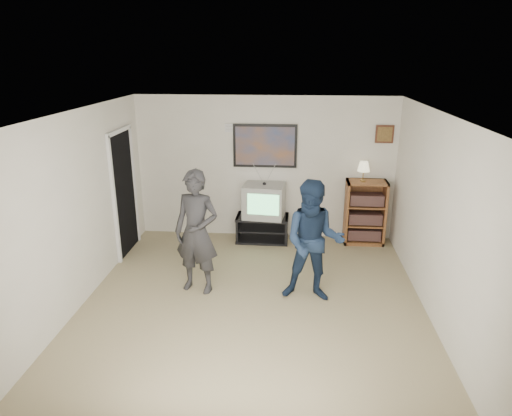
# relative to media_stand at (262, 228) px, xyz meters

# --- Properties ---
(room_shell) EXTENTS (4.51, 5.00, 2.51)m
(room_shell) POSITION_rel_media_stand_xyz_m (0.02, -1.88, 1.02)
(room_shell) COLOR #8F805B
(room_shell) RESTS_ON ground
(media_stand) EXTENTS (0.92, 0.52, 0.45)m
(media_stand) POSITION_rel_media_stand_xyz_m (0.00, 0.00, 0.00)
(media_stand) COLOR black
(media_stand) RESTS_ON room_shell
(crt_television) EXTENTS (0.74, 0.65, 0.58)m
(crt_television) POSITION_rel_media_stand_xyz_m (0.03, 0.00, 0.52)
(crt_television) COLOR #9E9F9A
(crt_television) RESTS_ON media_stand
(bookshelf) EXTENTS (0.68, 0.39, 1.12)m
(bookshelf) POSITION_rel_media_stand_xyz_m (1.77, 0.05, 0.33)
(bookshelf) COLOR brown
(bookshelf) RESTS_ON room_shell
(table_lamp) EXTENTS (0.21, 0.21, 0.33)m
(table_lamp) POSITION_rel_media_stand_xyz_m (1.69, 0.05, 1.06)
(table_lamp) COLOR #FFF7C1
(table_lamp) RESTS_ON bookshelf
(person_tall) EXTENTS (0.71, 0.55, 1.72)m
(person_tall) POSITION_rel_media_stand_xyz_m (-0.77, -1.85, 0.63)
(person_tall) COLOR #272729
(person_tall) RESTS_ON room_shell
(person_short) EXTENTS (0.85, 0.69, 1.66)m
(person_short) POSITION_rel_media_stand_xyz_m (0.80, -1.97, 0.60)
(person_short) COLOR #16253E
(person_short) RESTS_ON room_shell
(controller_left) EXTENTS (0.06, 0.14, 0.04)m
(controller_left) POSITION_rel_media_stand_xyz_m (-0.72, -1.60, 0.90)
(controller_left) COLOR white
(controller_left) RESTS_ON person_tall
(controller_right) EXTENTS (0.08, 0.11, 0.03)m
(controller_right) POSITION_rel_media_stand_xyz_m (0.82, -1.71, 0.83)
(controller_right) COLOR white
(controller_right) RESTS_ON person_short
(poster) EXTENTS (1.10, 0.03, 0.75)m
(poster) POSITION_rel_media_stand_xyz_m (0.02, 0.25, 1.42)
(poster) COLOR black
(poster) RESTS_ON room_shell
(air_vent) EXTENTS (0.28, 0.02, 0.14)m
(air_vent) POSITION_rel_media_stand_xyz_m (-0.53, 0.25, 1.72)
(air_vent) COLOR white
(air_vent) RESTS_ON room_shell
(small_picture) EXTENTS (0.30, 0.03, 0.30)m
(small_picture) POSITION_rel_media_stand_xyz_m (2.02, 0.25, 1.65)
(small_picture) COLOR #4A2517
(small_picture) RESTS_ON room_shell
(doorway) EXTENTS (0.03, 0.85, 2.00)m
(doorway) POSITION_rel_media_stand_xyz_m (-2.21, -0.63, 0.77)
(doorway) COLOR black
(doorway) RESTS_ON room_shell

